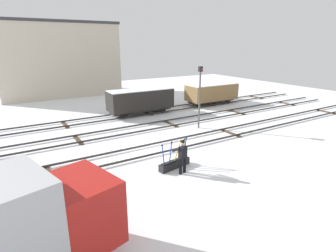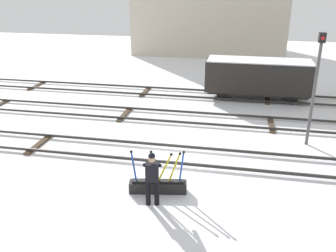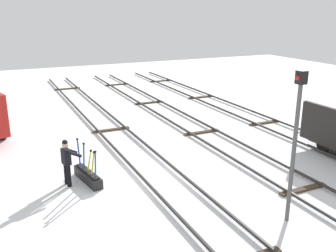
{
  "view_description": "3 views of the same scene",
  "coord_description": "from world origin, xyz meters",
  "px_view_note": "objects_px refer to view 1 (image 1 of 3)",
  "views": [
    {
      "loc": [
        -7.08,
        -12.94,
        5.98
      ],
      "look_at": [
        0.98,
        0.27,
        1.25
      ],
      "focal_mm": 28.92,
      "sensor_mm": 36.0,
      "label": 1
    },
    {
      "loc": [
        1.94,
        -12.35,
        6.29
      ],
      "look_at": [
        -0.58,
        0.29,
        1.13
      ],
      "focal_mm": 39.46,
      "sensor_mm": 36.0,
      "label": 2
    },
    {
      "loc": [
        12.31,
        -5.22,
        6.0
      ],
      "look_at": [
        -0.67,
        0.84,
        1.59
      ],
      "focal_mm": 40.52,
      "sensor_mm": 36.0,
      "label": 3
    }
  ],
  "objects_px": {
    "signal_post": "(200,92)",
    "freight_car_mid_siding": "(212,92)",
    "rail_worker": "(182,155)",
    "freight_car_near_switch": "(141,100)",
    "switch_lever_frame": "(175,163)"
  },
  "relations": [
    {
      "from": "freight_car_mid_siding",
      "to": "freight_car_near_switch",
      "type": "xyz_separation_m",
      "value": [
        -7.99,
        -0.0,
        0.06
      ]
    },
    {
      "from": "freight_car_near_switch",
      "to": "signal_post",
      "type": "bearing_deg",
      "value": -71.8
    },
    {
      "from": "rail_worker",
      "to": "signal_post",
      "type": "height_order",
      "value": "signal_post"
    },
    {
      "from": "signal_post",
      "to": "freight_car_near_switch",
      "type": "bearing_deg",
      "value": 107.74
    },
    {
      "from": "signal_post",
      "to": "freight_car_near_switch",
      "type": "height_order",
      "value": "signal_post"
    },
    {
      "from": "signal_post",
      "to": "freight_car_mid_siding",
      "type": "distance_m",
      "value": 8.59
    },
    {
      "from": "switch_lever_frame",
      "to": "freight_car_near_switch",
      "type": "height_order",
      "value": "freight_car_near_switch"
    },
    {
      "from": "signal_post",
      "to": "freight_car_near_switch",
      "type": "distance_m",
      "value": 6.3
    },
    {
      "from": "rail_worker",
      "to": "freight_car_mid_siding",
      "type": "bearing_deg",
      "value": 35.14
    },
    {
      "from": "rail_worker",
      "to": "freight_car_near_switch",
      "type": "relative_size",
      "value": 0.3
    },
    {
      "from": "freight_car_mid_siding",
      "to": "signal_post",
      "type": "bearing_deg",
      "value": -136.51
    },
    {
      "from": "freight_car_mid_siding",
      "to": "freight_car_near_switch",
      "type": "bearing_deg",
      "value": 179.81
    },
    {
      "from": "rail_worker",
      "to": "freight_car_near_switch",
      "type": "distance_m",
      "value": 11.72
    },
    {
      "from": "switch_lever_frame",
      "to": "freight_car_mid_siding",
      "type": "xyz_separation_m",
      "value": [
        11.25,
        10.56,
        0.97
      ]
    },
    {
      "from": "signal_post",
      "to": "freight_car_mid_siding",
      "type": "xyz_separation_m",
      "value": [
        6.12,
        5.85,
        -1.46
      ]
    }
  ]
}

